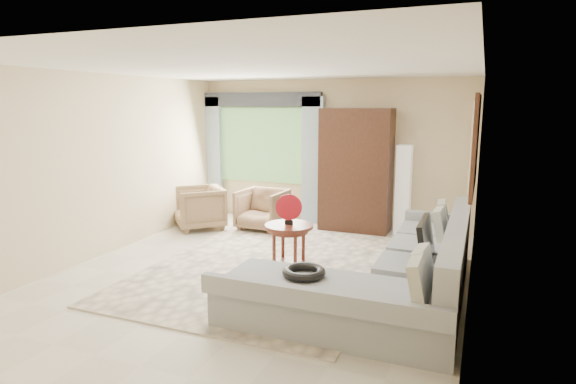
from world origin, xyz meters
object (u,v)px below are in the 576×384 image
at_px(tv_screen, 426,241).
at_px(armoire, 356,170).
at_px(coffee_table, 289,247).
at_px(armchair_left, 199,208).
at_px(potted_plant, 212,207).
at_px(armchair_right, 262,209).
at_px(floor_lamp, 403,190).
at_px(sectional_sofa, 399,278).

distance_m(tv_screen, armoire, 3.24).
distance_m(coffee_table, armchair_left, 2.73).
xyz_separation_m(armchair_left, potted_plant, (-0.07, 0.53, -0.10)).
bearing_deg(armchair_right, floor_lamp, 18.81).
distance_m(sectional_sofa, floor_lamp, 3.03).
bearing_deg(armchair_left, coffee_table, 13.54).
bearing_deg(armoire, tv_screen, -62.30).
height_order(armchair_left, potted_plant, armchair_left).
distance_m(sectional_sofa, armoire, 3.24).
relative_size(armchair_right, armoire, 0.37).
height_order(potted_plant, floor_lamp, floor_lamp).
bearing_deg(floor_lamp, tv_screen, -76.51).
height_order(sectional_sofa, coffee_table, sectional_sofa).
xyz_separation_m(tv_screen, coffee_table, (-1.77, 0.44, -0.39)).
relative_size(coffee_table, floor_lamp, 0.42).
distance_m(armchair_left, armchair_right, 1.12).
bearing_deg(tv_screen, sectional_sofa, -171.53).
relative_size(armchair_left, armchair_right, 1.05).
xyz_separation_m(potted_plant, floor_lamp, (3.44, 0.49, 0.47)).
xyz_separation_m(tv_screen, armoire, (-1.50, 2.86, 0.33)).
xyz_separation_m(armchair_left, armchair_right, (1.06, 0.35, -0.02)).
bearing_deg(coffee_table, tv_screen, -13.93).
height_order(armchair_right, floor_lamp, floor_lamp).
relative_size(tv_screen, armchair_left, 0.90).
height_order(tv_screen, armchair_left, tv_screen).
relative_size(tv_screen, armoire, 0.35).
bearing_deg(sectional_sofa, armoire, 113.06).
relative_size(armchair_left, floor_lamp, 0.55).
xyz_separation_m(armoire, floor_lamp, (0.80, 0.06, -0.30)).
xyz_separation_m(armchair_left, floor_lamp, (3.36, 1.01, 0.38)).
bearing_deg(coffee_table, armchair_right, 124.25).
bearing_deg(armchair_right, armchair_left, -159.19).
bearing_deg(armoire, armchair_left, -159.62).
distance_m(sectional_sofa, armchair_left, 4.27).
xyz_separation_m(potted_plant, armoire, (2.64, 0.43, 0.77)).
distance_m(tv_screen, armchair_right, 3.77).
bearing_deg(armchair_left, sectional_sofa, 18.98).
height_order(sectional_sofa, armoire, armoire).
distance_m(armchair_right, armoire, 1.76).
bearing_deg(sectional_sofa, floor_lamp, 98.33).
distance_m(sectional_sofa, tv_screen, 0.51).
height_order(tv_screen, potted_plant, tv_screen).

